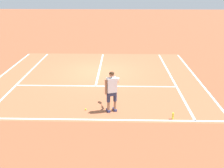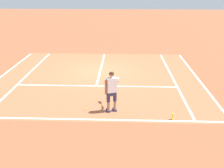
% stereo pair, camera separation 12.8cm
% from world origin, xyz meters
% --- Properties ---
extents(ground_plane, '(80.00, 80.00, 0.00)m').
position_xyz_m(ground_plane, '(0.00, 0.00, 0.00)').
color(ground_plane, '#9E5133').
extents(court_inner_surface, '(10.98, 10.37, 0.00)m').
position_xyz_m(court_inner_surface, '(0.00, -0.96, 0.00)').
color(court_inner_surface, '#B2603D').
rests_on(court_inner_surface, ground).
extents(line_baseline, '(10.98, 0.10, 0.01)m').
position_xyz_m(line_baseline, '(0.00, -5.95, 0.00)').
color(line_baseline, white).
rests_on(line_baseline, ground).
extents(line_service, '(8.23, 0.10, 0.01)m').
position_xyz_m(line_service, '(0.00, -2.37, 0.00)').
color(line_service, white).
rests_on(line_service, ground).
extents(line_centre_service, '(0.10, 6.40, 0.01)m').
position_xyz_m(line_centre_service, '(0.00, 0.83, 0.00)').
color(line_centre_service, white).
rests_on(line_centre_service, ground).
extents(line_singles_left, '(0.10, 9.97, 0.01)m').
position_xyz_m(line_singles_left, '(-4.12, -0.96, 0.00)').
color(line_singles_left, white).
rests_on(line_singles_left, ground).
extents(line_singles_right, '(0.10, 9.97, 0.01)m').
position_xyz_m(line_singles_right, '(4.12, -0.96, 0.00)').
color(line_singles_right, white).
rests_on(line_singles_right, ground).
extents(line_doubles_left, '(0.10, 9.97, 0.01)m').
position_xyz_m(line_doubles_left, '(-5.49, -0.96, 0.00)').
color(line_doubles_left, white).
rests_on(line_doubles_left, ground).
extents(line_doubles_right, '(0.10, 9.97, 0.01)m').
position_xyz_m(line_doubles_right, '(5.49, -0.96, 0.00)').
color(line_doubles_right, white).
rests_on(line_doubles_right, ground).
extents(tennis_player, '(0.58, 1.22, 1.71)m').
position_xyz_m(tennis_player, '(0.90, -5.19, 0.99)').
color(tennis_player, navy).
rests_on(tennis_player, ground).
extents(tennis_ball_near_feet, '(0.07, 0.07, 0.07)m').
position_xyz_m(tennis_ball_near_feet, '(-0.18, -5.12, 0.03)').
color(tennis_ball_near_feet, '#CCE02D').
rests_on(tennis_ball_near_feet, ground).
extents(water_bottle, '(0.07, 0.07, 0.27)m').
position_xyz_m(water_bottle, '(3.28, -5.82, 0.13)').
color(water_bottle, yellow).
rests_on(water_bottle, ground).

